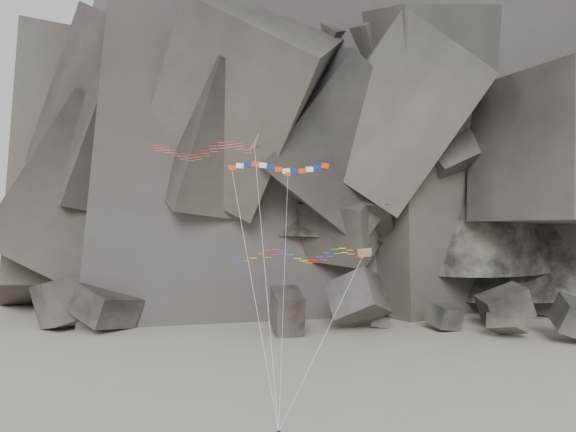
# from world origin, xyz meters

# --- Properties ---
(ground) EXTENTS (260.00, 260.00, 0.00)m
(ground) POSITION_xyz_m (0.00, 0.00, 0.00)
(ground) COLOR gray
(ground) RESTS_ON ground
(headland) EXTENTS (110.00, 70.00, 84.00)m
(headland) POSITION_xyz_m (0.00, 70.00, 42.00)
(headland) COLOR #504A42
(headland) RESTS_ON ground
(boulder_field) EXTENTS (82.30, 16.09, 9.90)m
(boulder_field) POSITION_xyz_m (-0.53, 33.24, 2.57)
(boulder_field) COLOR #47423F
(boulder_field) RESTS_ON ground
(delta_kite) EXTENTS (14.13, 14.72, 23.09)m
(delta_kite) POSITION_xyz_m (-6.23, 2.51, 23.21)
(delta_kite) COLOR red
(delta_kite) RESTS_ON ground
(banner_kite) EXTENTS (9.46, 15.37, 20.27)m
(banner_kite) POSITION_xyz_m (1.30, 3.03, 21.36)
(banner_kite) COLOR red
(banner_kite) RESTS_ON ground
(parafoil_kite) EXTENTS (13.76, 13.62, 12.21)m
(parafoil_kite) POSITION_xyz_m (2.67, 2.41, 13.26)
(parafoil_kite) COLOR #D5CD0B
(parafoil_kite) RESTS_ON ground
(pennant_kite) EXTENTS (1.11, 13.68, 19.23)m
(pennant_kite) POSITION_xyz_m (2.43, -0.52, 16.15)
(pennant_kite) COLOR red
(pennant_kite) RESTS_ON ground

